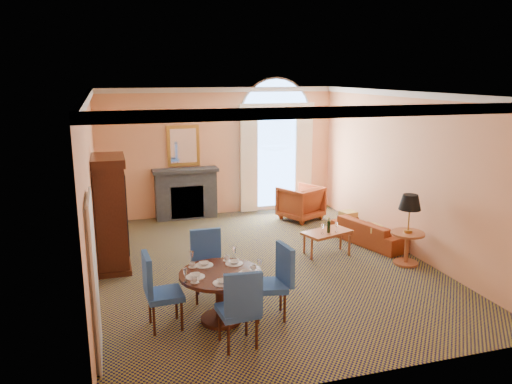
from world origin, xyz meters
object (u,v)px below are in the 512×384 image
object	(u,v)px
sofa	(371,232)
armchair	(300,203)
side_table	(409,221)
dining_table	(221,285)
armoire	(111,215)
coffee_table	(327,233)

from	to	relation	value
sofa	armchair	distance (m)	2.26
sofa	side_table	distance (m)	1.40
sofa	side_table	xyz separation A→B (m)	(0.05, -1.26, 0.60)
dining_table	side_table	xyz separation A→B (m)	(3.86, 1.18, 0.29)
sofa	armchair	bearing A→B (deg)	2.46
sofa	armchair	size ratio (longest dim) A/B	1.91
dining_table	side_table	bearing A→B (deg)	17.02
side_table	armchair	bearing A→B (deg)	103.42
armoire	sofa	world-z (taller)	armoire
armoire	sofa	xyz separation A→B (m)	(5.27, -0.17, -0.76)
armchair	armoire	bearing A→B (deg)	-2.94
armoire	coffee_table	distance (m)	4.17
sofa	side_table	size ratio (longest dim) A/B	1.32
armoire	armchair	world-z (taller)	armoire
dining_table	armchair	world-z (taller)	dining_table
coffee_table	sofa	bearing A→B (deg)	-0.88
dining_table	sofa	distance (m)	4.54
coffee_table	side_table	xyz separation A→B (m)	(1.23, -0.91, 0.42)
armchair	sofa	bearing A→B (deg)	83.28
armoire	armchair	bearing A→B (deg)	23.43
coffee_table	side_table	world-z (taller)	side_table
armoire	sofa	bearing A→B (deg)	-1.82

